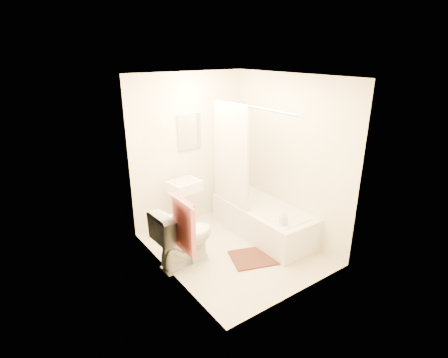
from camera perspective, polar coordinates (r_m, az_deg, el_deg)
floor at (r=5.13m, az=1.65°, el=-11.33°), size 2.40×2.40×0.00m
ceiling at (r=4.37m, az=1.98°, el=16.49°), size 2.40×2.40×0.00m
wall_back at (r=5.57m, az=-5.69°, el=4.71°), size 2.00×0.02×2.40m
wall_left at (r=4.12m, az=-9.36°, el=-1.19°), size 0.02×2.40×2.40m
wall_right at (r=5.25m, az=10.55°, el=3.48°), size 0.02×2.40×2.40m
mirror at (r=5.48m, az=-5.69°, el=7.69°), size 0.40×0.03×0.55m
curtain_rod at (r=4.68m, az=4.15°, el=11.78°), size 0.03×1.70×0.03m
shower_curtain at (r=5.16m, az=1.11°, el=3.76°), size 0.04×0.80×1.55m
towel_bar at (r=3.97m, az=-7.14°, el=-3.50°), size 0.02×0.60×0.02m
towel at (r=4.12m, az=-6.58°, el=-7.48°), size 0.06×0.45×0.66m
toilet_paper at (r=4.45m, az=-8.88°, el=-6.53°), size 0.11×0.12×0.12m
toilet at (r=4.65m, az=-6.56°, el=-9.37°), size 0.84×0.50×0.80m
sink at (r=5.51m, az=-6.44°, el=-3.90°), size 0.50×0.42×0.89m
bathtub at (r=5.44m, az=6.41°, el=-6.66°), size 0.73×1.68×0.47m
bath_mat at (r=4.94m, az=5.15°, el=-12.61°), size 0.79×0.69×0.02m
soap_bottle at (r=4.78m, az=9.68°, el=-6.38°), size 0.11×0.11×0.19m
scrub_brush at (r=5.78m, az=3.40°, el=-2.06°), size 0.12×0.21×0.04m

